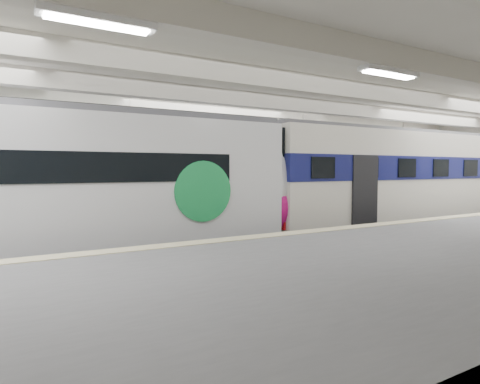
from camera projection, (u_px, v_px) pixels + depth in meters
station_hall at (275, 157)px, 12.39m from camera, size 36.00×24.00×5.75m
modern_emu at (110, 191)px, 11.64m from camera, size 14.05×2.90×4.52m
older_rer at (393, 180)px, 17.73m from camera, size 13.82×3.05×4.54m
far_train at (97, 185)px, 16.73m from camera, size 13.34×2.84×4.28m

